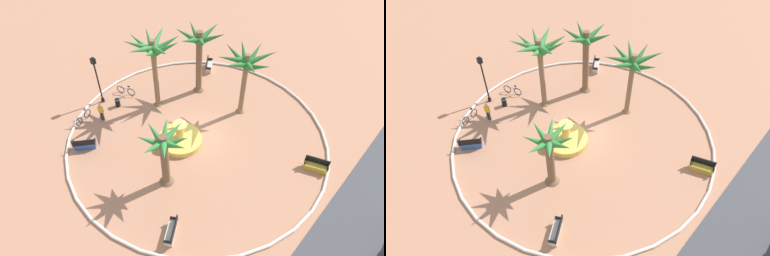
{
  "view_description": "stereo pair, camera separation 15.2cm",
  "coord_description": "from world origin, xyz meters",
  "views": [
    {
      "loc": [
        12.62,
        11.11,
        18.0
      ],
      "look_at": [
        0.39,
        -0.15,
        1.0
      ],
      "focal_mm": 30.61,
      "sensor_mm": 36.0,
      "label": 1
    },
    {
      "loc": [
        12.52,
        11.22,
        18.0
      ],
      "look_at": [
        0.39,
        -0.15,
        1.0
      ],
      "focal_mm": 30.61,
      "sensor_mm": 36.0,
      "label": 2
    }
  ],
  "objects": [
    {
      "name": "ground_plane",
      "position": [
        0.0,
        0.0,
        0.0
      ],
      "size": [
        80.0,
        80.0,
        0.0
      ],
      "primitive_type": "plane",
      "color": "tan"
    },
    {
      "name": "plaza_curb",
      "position": [
        0.0,
        0.0,
        0.1
      ],
      "size": [
        19.21,
        19.21,
        0.2
      ],
      "primitive_type": "torus",
      "color": "silver",
      "rests_on": "ground"
    },
    {
      "name": "fountain",
      "position": [
        1.3,
        -0.49,
        0.28
      ],
      "size": [
        3.21,
        3.21,
        1.81
      ],
      "color": "gold",
      "rests_on": "ground"
    },
    {
      "name": "palm_tree_near_fountain",
      "position": [
        4.42,
        1.33,
        3.35
      ],
      "size": [
        3.38,
        3.36,
        4.63
      ],
      "color": "brown",
      "rests_on": "ground"
    },
    {
      "name": "palm_tree_by_curb",
      "position": [
        -4.35,
        0.73,
        4.47
      ],
      "size": [
        4.31,
        4.27,
        5.62
      ],
      "color": "brown",
      "rests_on": "ground"
    },
    {
      "name": "palm_tree_mid_plaza",
      "position": [
        -4.1,
        -3.53,
        4.18
      ],
      "size": [
        4.17,
        3.8,
        5.86
      ],
      "color": "brown",
      "rests_on": "ground"
    },
    {
      "name": "palm_tree_far_side",
      "position": [
        -0.43,
        -4.73,
        4.99
      ],
      "size": [
        4.32,
        4.25,
        6.25
      ],
      "color": "brown",
      "rests_on": "ground"
    },
    {
      "name": "bench_east",
      "position": [
        -3.08,
        8.05,
        0.35
      ],
      "size": [
        1.03,
        1.67,
        1.0
      ],
      "color": "gold",
      "rests_on": "ground"
    },
    {
      "name": "bench_west",
      "position": [
        6.4,
        -5.11,
        0.35
      ],
      "size": [
        1.56,
        1.39,
        1.0
      ],
      "color": "#335BA8",
      "rests_on": "ground"
    },
    {
      "name": "bench_north",
      "position": [
        6.9,
        4.23,
        0.35
      ],
      "size": [
        1.63,
        1.26,
        1.0
      ],
      "color": "beige",
      "rests_on": "ground"
    },
    {
      "name": "bench_southeast",
      "position": [
        -7.07,
        -4.87,
        0.35
      ],
      "size": [
        1.6,
        1.32,
        1.0
      ],
      "color": "beige",
      "rests_on": "ground"
    },
    {
      "name": "lamppost",
      "position": [
        2.41,
        -8.39,
        2.56
      ],
      "size": [
        0.32,
        0.32,
        4.37
      ],
      "color": "black",
      "rests_on": "ground"
    },
    {
      "name": "trash_bin",
      "position": [
        1.91,
        -7.01,
        0.39
      ],
      "size": [
        0.46,
        0.46,
        0.73
      ],
      "color": "black",
      "rests_on": "ground"
    },
    {
      "name": "bicycle_red_frame",
      "position": [
        0.47,
        -7.72,
        0.38
      ],
      "size": [
        0.72,
        1.62,
        0.94
      ],
      "color": "black",
      "rests_on": "ground"
    },
    {
      "name": "bicycle_by_lamppost",
      "position": [
        4.82,
        -7.58,
        0.38
      ],
      "size": [
        1.66,
        0.62,
        0.94
      ],
      "color": "black",
      "rests_on": "ground"
    },
    {
      "name": "person_cyclist_helmet",
      "position": [
        3.76,
        -6.56,
        0.92
      ],
      "size": [
        0.31,
        0.5,
        1.64
      ],
      "color": "#33333D",
      "rests_on": "ground"
    }
  ]
}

